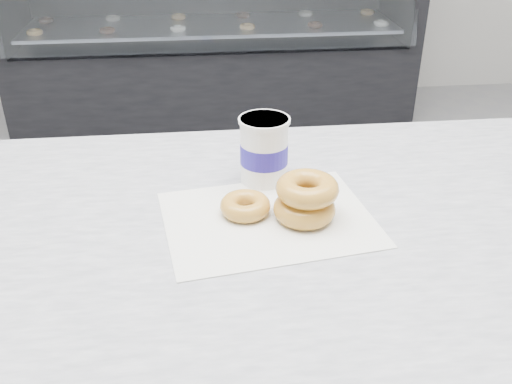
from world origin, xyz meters
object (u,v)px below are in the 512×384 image
(donut_single, at_px, (245,206))
(donut_stack, at_px, (306,199))
(coffee_cup, at_px, (264,150))
(display_case, at_px, (212,39))

(donut_single, relative_size, donut_stack, 0.63)
(coffee_cup, bearing_deg, donut_stack, -64.81)
(display_case, height_order, donut_single, display_case)
(donut_single, xyz_separation_m, coffee_cup, (0.05, 0.12, 0.05))
(donut_single, relative_size, coffee_cup, 0.69)
(donut_stack, bearing_deg, donut_single, 166.55)
(coffee_cup, bearing_deg, display_case, 94.80)
(donut_stack, bearing_deg, display_case, 91.20)
(display_case, relative_size, donut_single, 28.07)
(display_case, height_order, coffee_cup, display_case)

